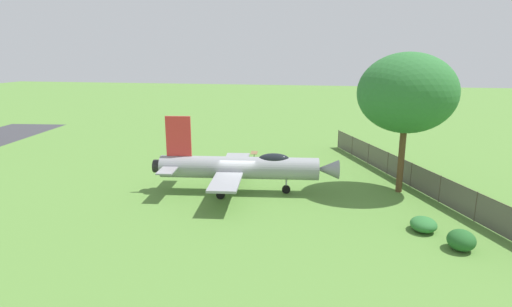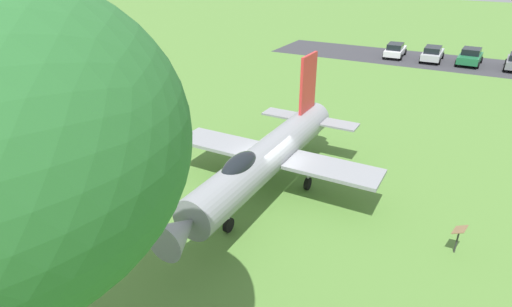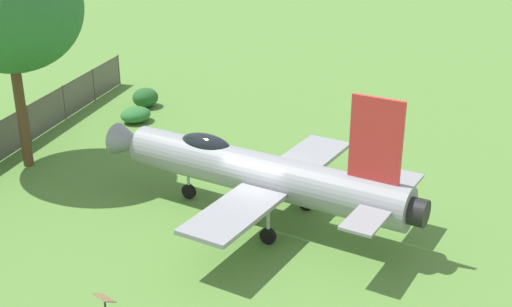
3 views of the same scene
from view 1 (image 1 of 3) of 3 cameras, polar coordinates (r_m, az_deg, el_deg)
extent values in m
plane|color=#568438|center=(30.21, -2.32, -5.34)|extent=(200.00, 200.00, 0.00)
cylinder|color=gray|center=(29.66, -2.35, -1.95)|extent=(11.43, 2.83, 1.58)
cone|color=gray|center=(29.64, 9.77, -2.16)|extent=(1.74, 1.52, 1.35)
cylinder|color=black|center=(30.86, -13.33, -1.69)|extent=(0.70, 1.01, 0.95)
ellipsoid|color=black|center=(29.31, 2.48, -0.78)|extent=(2.29, 1.14, 0.84)
cube|color=red|center=(29.91, -10.62, 2.35)|extent=(1.80, 0.34, 2.87)
cube|color=gray|center=(32.49, -2.79, -0.92)|extent=(2.30, 4.26, 0.16)
cube|color=gray|center=(27.09, -4.20, -3.95)|extent=(2.30, 4.26, 0.16)
cube|color=gray|center=(32.08, -10.49, -0.67)|extent=(1.29, 1.91, 0.10)
cube|color=gray|center=(28.93, -12.14, -2.34)|extent=(1.29, 1.91, 0.10)
cylinder|color=#A5A8AD|center=(29.73, 4.20, -3.66)|extent=(0.12, 0.12, 1.40)
cylinder|color=black|center=(29.94, 4.17, -4.94)|extent=(0.62, 0.25, 0.60)
cylinder|color=#A5A8AD|center=(31.46, -4.09, -2.67)|extent=(0.12, 0.12, 1.40)
cylinder|color=black|center=(31.66, -4.07, -3.89)|extent=(0.62, 0.25, 0.60)
cylinder|color=#A5A8AD|center=(28.64, -4.93, -4.36)|extent=(0.12, 0.12, 1.40)
cylinder|color=black|center=(28.86, -4.90, -5.68)|extent=(0.62, 0.25, 0.60)
cylinder|color=brown|center=(31.36, 19.38, -0.37)|extent=(0.45, 0.45, 5.29)
ellipsoid|color=#2D7033|center=(30.63, 20.05, 7.83)|extent=(6.76, 5.87, 5.56)
cylinder|color=#4C4238|center=(28.11, 28.00, -6.48)|extent=(0.08, 0.08, 1.87)
cylinder|color=#4C4238|center=(30.59, 23.96, -4.47)|extent=(0.08, 0.08, 1.87)
cylinder|color=#4C4238|center=(33.23, 20.56, -2.75)|extent=(0.08, 0.08, 1.87)
cylinder|color=#4C4238|center=(36.00, 17.68, -1.29)|extent=(0.08, 0.08, 1.87)
cylinder|color=#4C4238|center=(38.86, 15.22, -0.03)|extent=(0.08, 0.08, 1.87)
cylinder|color=#4C4238|center=(41.80, 13.10, 1.06)|extent=(0.08, 0.08, 1.87)
cylinder|color=#4C4238|center=(44.80, 11.26, 1.99)|extent=(0.08, 0.08, 1.87)
cylinder|color=#4C4238|center=(33.00, 20.69, -1.28)|extent=(10.54, 24.96, 0.05)
cube|color=#59544C|center=(33.23, 20.56, -2.75)|extent=(10.51, 24.95, 1.80)
ellipsoid|color=#235B26|center=(24.07, 26.41, -10.63)|extent=(1.40, 1.48, 1.07)
ellipsoid|color=#2D7033|center=(25.64, 22.05, -9.02)|extent=(1.46, 1.66, 0.80)
cylinder|color=#333333|center=(37.65, -0.26, -0.73)|extent=(0.06, 0.06, 0.90)
cube|color=olive|center=(37.51, -0.26, 0.11)|extent=(0.63, 0.44, 0.25)
camera|label=2|loc=(37.56, 22.35, 12.84)|focal=29.04mm
camera|label=3|loc=(49.80, -13.31, 15.84)|focal=46.49mm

